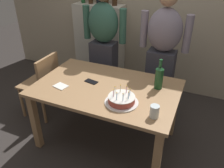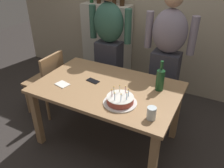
# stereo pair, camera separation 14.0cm
# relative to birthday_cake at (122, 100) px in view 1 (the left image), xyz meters

# --- Properties ---
(ground_plane) EXTENTS (10.00, 10.00, 0.00)m
(ground_plane) POSITION_rel_birthday_cake_xyz_m (-0.26, 0.22, -0.78)
(ground_plane) COLOR #332D2B
(back_wall) EXTENTS (5.20, 0.10, 2.60)m
(back_wall) POSITION_rel_birthday_cake_xyz_m (-0.26, 1.77, 0.52)
(back_wall) COLOR tan
(back_wall) RESTS_ON ground_plane
(dining_table) EXTENTS (1.50, 0.96, 0.74)m
(dining_table) POSITION_rel_birthday_cake_xyz_m (-0.26, 0.22, -0.13)
(dining_table) COLOR #A37A51
(dining_table) RESTS_ON ground_plane
(birthday_cake) EXTENTS (0.32, 0.32, 0.16)m
(birthday_cake) POSITION_rel_birthday_cake_xyz_m (0.00, 0.00, 0.00)
(birthday_cake) COLOR white
(birthday_cake) RESTS_ON dining_table
(water_glass_near) EXTENTS (0.08, 0.08, 0.11)m
(water_glass_near) POSITION_rel_birthday_cake_xyz_m (0.33, -0.08, 0.02)
(water_glass_near) COLOR silver
(water_glass_near) RESTS_ON dining_table
(wine_bottle) EXTENTS (0.08, 0.08, 0.32)m
(wine_bottle) POSITION_rel_birthday_cake_xyz_m (0.25, 0.41, 0.09)
(wine_bottle) COLOR #194723
(wine_bottle) RESTS_ON dining_table
(cell_phone) EXTENTS (0.15, 0.10, 0.01)m
(cell_phone) POSITION_rel_birthday_cake_xyz_m (-0.45, 0.24, -0.03)
(cell_phone) COLOR black
(cell_phone) RESTS_ON dining_table
(napkin_stack) EXTENTS (0.16, 0.14, 0.01)m
(napkin_stack) POSITION_rel_birthday_cake_xyz_m (-0.70, 0.03, -0.03)
(napkin_stack) COLOR white
(napkin_stack) RESTS_ON dining_table
(person_man_bearded) EXTENTS (0.61, 0.27, 1.66)m
(person_man_bearded) POSITION_rel_birthday_cake_xyz_m (-0.65, 1.00, 0.10)
(person_man_bearded) COLOR #33333D
(person_man_bearded) RESTS_ON ground_plane
(person_woman_cardigan) EXTENTS (0.61, 0.27, 1.66)m
(person_woman_cardigan) POSITION_rel_birthday_cake_xyz_m (0.14, 1.00, 0.10)
(person_woman_cardigan) COLOR #33333D
(person_woman_cardigan) RESTS_ON ground_plane
(dining_chair) EXTENTS (0.42, 0.42, 0.87)m
(dining_chair) POSITION_rel_birthday_cake_xyz_m (-1.22, 0.36, -0.26)
(dining_chair) COLOR #A37A51
(dining_chair) RESTS_ON ground_plane
(shelf_cabinet) EXTENTS (0.77, 0.30, 1.57)m
(shelf_cabinet) POSITION_rel_birthday_cake_xyz_m (-0.99, 1.55, -0.12)
(shelf_cabinet) COLOR beige
(shelf_cabinet) RESTS_ON ground_plane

